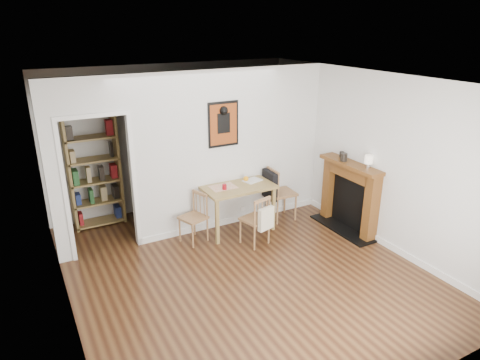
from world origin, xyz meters
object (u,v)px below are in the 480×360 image
chair_right (281,193)px  chair_front (255,220)px  chair_left (193,218)px  notebook (252,180)px  fireplace (350,194)px  bookshelf (94,171)px  orange_fruit (246,179)px  ceramic_jar_a (344,157)px  red_glass (224,187)px  mantel_lamp (369,160)px  dining_table (237,191)px  ceramic_jar_b (342,154)px

chair_right → chair_front: 1.03m
chair_left → notebook: size_ratio=2.71×
fireplace → chair_front: bearing=170.4°
fireplace → notebook: 1.61m
chair_right → chair_front: (-0.84, -0.58, -0.08)m
bookshelf → fireplace: bearing=-30.8°
bookshelf → notebook: bearing=-28.6°
chair_right → fireplace: (0.79, -0.85, 0.13)m
chair_right → bookshelf: size_ratio=0.48×
orange_fruit → ceramic_jar_a: (1.33, -0.83, 0.40)m
red_glass → mantel_lamp: (1.92, -1.09, 0.45)m
notebook → chair_front: bearing=-116.2°
dining_table → mantel_lamp: (1.65, -1.16, 0.59)m
bookshelf → ceramic_jar_a: bearing=-30.0°
fireplace → notebook: fireplace is taller
orange_fruit → notebook: size_ratio=0.29×
chair_front → bookshelf: bearing=136.6°
chair_right → mantel_lamp: bearing=-55.6°
fireplace → dining_table: bearing=152.6°
bookshelf → orange_fruit: bearing=-28.8°
mantel_lamp → ceramic_jar_b: bearing=89.1°
fireplace → mantel_lamp: size_ratio=6.33×
red_glass → orange_fruit: size_ratio=1.05×
red_glass → mantel_lamp: bearing=-29.6°
chair_left → chair_right: (1.65, 0.05, 0.09)m
ceramic_jar_b → mantel_lamp: bearing=-90.9°
orange_fruit → mantel_lamp: (1.43, -1.26, 0.46)m
chair_front → mantel_lamp: 1.95m
notebook → ceramic_jar_b: ceramic_jar_b is taller
chair_front → fireplace: bearing=-9.6°
orange_fruit → notebook: bearing=-23.5°
chair_left → fireplace: 2.58m
ceramic_jar_a → ceramic_jar_b: bearing=57.2°
chair_left → chair_right: chair_right is taller
chair_left → chair_front: size_ratio=0.98×
ceramic_jar_a → chair_front: bearing=174.3°
chair_left → chair_right: 1.66m
ceramic_jar_b → orange_fruit: bearing=155.7°
bookshelf → notebook: bookshelf is taller
fireplace → mantel_lamp: (0.01, -0.31, 0.67)m
red_glass → mantel_lamp: mantel_lamp is taller
bookshelf → ceramic_jar_b: 4.09m
dining_table → chair_right: bearing=0.1°
mantel_lamp → dining_table: bearing=144.8°
orange_fruit → mantel_lamp: bearing=-41.4°
fireplace → ceramic_jar_a: ceramic_jar_a is taller
notebook → orange_fruit: bearing=156.5°
bookshelf → ceramic_jar_a: bookshelf is taller
bookshelf → chair_left: bearing=-49.1°
mantel_lamp → ceramic_jar_b: 0.61m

